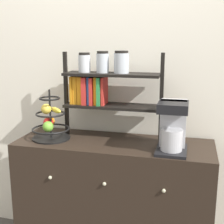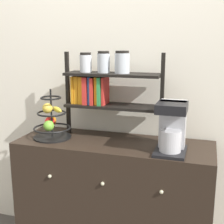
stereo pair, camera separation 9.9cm
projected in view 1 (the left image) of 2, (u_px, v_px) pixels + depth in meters
The scene contains 5 objects.
wall_back at pixel (123, 75), 2.25m from camera, with size 7.00×0.05×2.60m, color silver.
sideboard at pixel (114, 202), 2.18m from camera, with size 1.31×0.48×0.88m.
coffee_maker at pixel (173, 126), 1.89m from camera, with size 0.18×0.25×0.31m.
fruit_stand at pixel (50, 122), 2.14m from camera, with size 0.26×0.26×0.34m.
shelf_hutch at pixel (101, 84), 2.13m from camera, with size 0.70×0.20×0.60m.
Camera 1 is at (0.48, -1.70, 1.54)m, focal length 50.00 mm.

